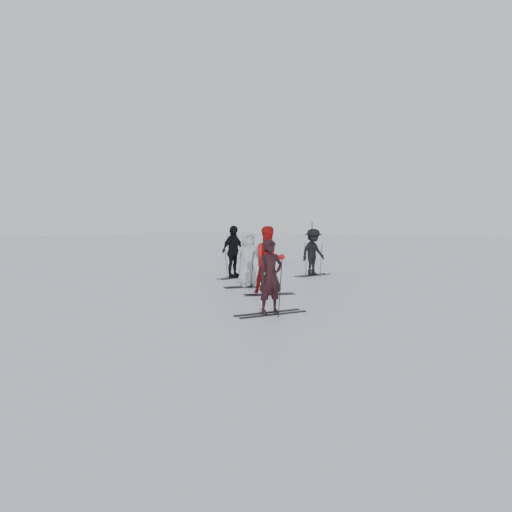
{
  "coord_description": "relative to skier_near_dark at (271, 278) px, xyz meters",
  "views": [
    {
      "loc": [
        10.4,
        -11.95,
        2.16
      ],
      "look_at": [
        0.0,
        1.0,
        1.0
      ],
      "focal_mm": 35.0,
      "sensor_mm": 36.0,
      "label": 1
    }
  ],
  "objects": [
    {
      "name": "skis_near_dark",
      "position": [
        0.0,
        0.0,
        -0.19
      ],
      "size": [
        2.05,
        1.56,
        1.33
      ],
      "primitive_type": null,
      "rotation": [
        0.0,
        0.0,
        1.2
      ],
      "color": "black",
      "rests_on": "ground"
    },
    {
      "name": "skier_near_dark",
      "position": [
        0.0,
        0.0,
        0.0
      ],
      "size": [
        0.61,
        0.73,
        1.71
      ],
      "primitive_type": "imported",
      "rotation": [
        0.0,
        0.0,
        1.2
      ],
      "color": "black",
      "rests_on": "ground"
    },
    {
      "name": "ground",
      "position": [
        -3.47,
        2.78,
        -0.86
      ],
      "size": [
        120.0,
        120.0,
        0.0
      ],
      "primitive_type": "plane",
      "color": "silver",
      "rests_on": "ground"
    },
    {
      "name": "skier_uphill_left",
      "position": [
        -5.58,
        5.02,
        0.13
      ],
      "size": [
        0.49,
        1.16,
        1.97
      ],
      "primitive_type": "imported",
      "rotation": [
        0.0,
        0.0,
        1.58
      ],
      "color": "black",
      "rests_on": "ground"
    },
    {
      "name": "skier_uphill_far",
      "position": [
        -3.67,
        7.66,
        0.06
      ],
      "size": [
        0.86,
        1.28,
        1.83
      ],
      "primitive_type": "imported",
      "rotation": [
        0.0,
        0.0,
        1.41
      ],
      "color": "black",
      "rests_on": "ground"
    },
    {
      "name": "skis_red",
      "position": [
        -1.88,
        2.42,
        -0.28
      ],
      "size": [
        1.75,
        1.6,
        1.14
      ],
      "primitive_type": null,
      "rotation": [
        0.0,
        0.0,
        0.93
      ],
      "color": "black",
      "rests_on": "ground"
    },
    {
      "name": "piste_marker",
      "position": [
        -6.89,
        12.64,
        0.2
      ],
      "size": [
        0.06,
        0.06,
        2.12
      ],
      "primitive_type": "cylinder",
      "rotation": [
        0.0,
        0.0,
        0.39
      ],
      "color": "black",
      "rests_on": "ground"
    },
    {
      "name": "skis_uphill_left",
      "position": [
        -5.58,
        5.02,
        -0.28
      ],
      "size": [
        1.58,
        0.85,
        1.15
      ],
      "primitive_type": null,
      "rotation": [
        0.0,
        0.0,
        1.58
      ],
      "color": "black",
      "rests_on": "ground"
    },
    {
      "name": "skis_grey",
      "position": [
        -3.45,
        3.35,
        -0.24
      ],
      "size": [
        1.9,
        1.63,
        1.23
      ],
      "primitive_type": null,
      "rotation": [
        0.0,
        0.0,
        1.03
      ],
      "color": "black",
      "rests_on": "ground"
    },
    {
      "name": "skier_grey",
      "position": [
        -3.45,
        3.35,
        0.05
      ],
      "size": [
        0.95,
        1.06,
        1.81
      ],
      "primitive_type": "imported",
      "rotation": [
        0.0,
        0.0,
        1.03
      ],
      "color": "#AFB2B9",
      "rests_on": "ground"
    },
    {
      "name": "skis_uphill_far",
      "position": [
        -3.67,
        7.66,
        -0.19
      ],
      "size": [
        1.96,
        1.25,
        1.33
      ],
      "primitive_type": null,
      "rotation": [
        0.0,
        0.0,
        1.41
      ],
      "color": "black",
      "rests_on": "ground"
    },
    {
      "name": "skier_red",
      "position": [
        -1.88,
        2.42,
        0.14
      ],
      "size": [
        1.18,
        1.22,
        1.99
      ],
      "primitive_type": "imported",
      "rotation": [
        0.0,
        0.0,
        0.93
      ],
      "color": "#AE1313",
      "rests_on": "ground"
    }
  ]
}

